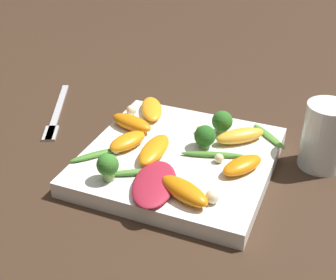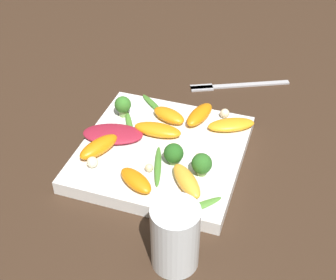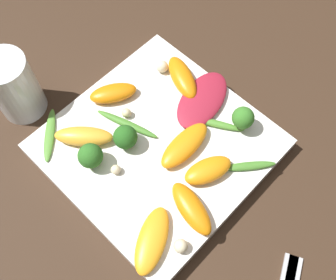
% 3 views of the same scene
% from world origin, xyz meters
% --- Properties ---
extents(ground_plane, '(2.40, 2.40, 0.00)m').
position_xyz_m(ground_plane, '(0.00, 0.00, 0.00)').
color(ground_plane, '#382619').
extents(plate, '(0.25, 0.25, 0.02)m').
position_xyz_m(plate, '(0.00, 0.00, 0.01)').
color(plate, white).
rests_on(plate, ground_plane).
extents(drinking_glass, '(0.06, 0.06, 0.10)m').
position_xyz_m(drinking_glass, '(-0.08, 0.18, 0.05)').
color(drinking_glass, white).
rests_on(drinking_glass, ground_plane).
extents(fork, '(0.19, 0.10, 0.01)m').
position_xyz_m(fork, '(-0.06, -0.24, 0.00)').
color(fork, '#B2B2B7').
rests_on(fork, ground_plane).
extents(radicchio_leaf_0, '(0.11, 0.08, 0.01)m').
position_xyz_m(radicchio_leaf_0, '(0.08, 0.00, 0.03)').
color(radicchio_leaf_0, maroon).
rests_on(radicchio_leaf_0, plate).
extents(orange_segment_0, '(0.07, 0.05, 0.02)m').
position_xyz_m(orange_segment_0, '(0.01, -0.07, 0.03)').
color(orange_segment_0, orange).
rests_on(orange_segment_0, plate).
extents(orange_segment_1, '(0.07, 0.07, 0.02)m').
position_xyz_m(orange_segment_1, '(-0.06, 0.07, 0.03)').
color(orange_segment_1, '#FCAD33').
rests_on(orange_segment_1, plate).
extents(orange_segment_2, '(0.07, 0.06, 0.02)m').
position_xyz_m(orange_segment_2, '(0.01, 0.09, 0.03)').
color(orange_segment_2, orange).
rests_on(orange_segment_2, plate).
extents(orange_segment_3, '(0.09, 0.07, 0.02)m').
position_xyz_m(orange_segment_3, '(-0.09, -0.08, 0.03)').
color(orange_segment_3, orange).
rests_on(orange_segment_3, plate).
extents(orange_segment_4, '(0.06, 0.08, 0.02)m').
position_xyz_m(orange_segment_4, '(0.09, 0.04, 0.03)').
color(orange_segment_4, orange).
rests_on(orange_segment_4, plate).
extents(orange_segment_5, '(0.05, 0.08, 0.02)m').
position_xyz_m(orange_segment_5, '(-0.04, -0.09, 0.03)').
color(orange_segment_5, orange).
rests_on(orange_segment_5, plate).
extents(orange_segment_6, '(0.08, 0.03, 0.02)m').
position_xyz_m(orange_segment_6, '(0.02, -0.03, 0.03)').
color(orange_segment_6, orange).
rests_on(orange_segment_6, plate).
extents(broccoli_floret_0, '(0.03, 0.03, 0.03)m').
position_xyz_m(broccoli_floret_0, '(-0.03, 0.03, 0.04)').
color(broccoli_floret_0, '#7A9E51').
rests_on(broccoli_floret_0, plate).
extents(broccoli_floret_1, '(0.03, 0.03, 0.04)m').
position_xyz_m(broccoli_floret_1, '(-0.08, 0.04, 0.04)').
color(broccoli_floret_1, '#7A9E51').
rests_on(broccoli_floret_1, plate).
extents(broccoli_floret_2, '(0.03, 0.03, 0.04)m').
position_xyz_m(broccoli_floret_2, '(0.09, -0.06, 0.04)').
color(broccoli_floret_2, '#84AD5B').
rests_on(broccoli_floret_2, plate).
extents(arugula_sprig_0, '(0.04, 0.09, 0.01)m').
position_xyz_m(arugula_sprig_0, '(-0.01, 0.05, 0.03)').
color(arugula_sprig_0, '#47842D').
rests_on(arugula_sprig_0, plate).
extents(arugula_sprig_1, '(0.06, 0.06, 0.00)m').
position_xyz_m(arugula_sprig_1, '(-0.09, 0.11, 0.03)').
color(arugula_sprig_1, '#518E33').
rests_on(arugula_sprig_1, plate).
extents(arugula_sprig_2, '(0.05, 0.08, 0.01)m').
position_xyz_m(arugula_sprig_2, '(0.07, -0.03, 0.03)').
color(arugula_sprig_2, '#518E33').
rests_on(arugula_sprig_2, plate).
extents(arugula_sprig_3, '(0.06, 0.05, 0.01)m').
position_xyz_m(arugula_sprig_3, '(0.05, -0.10, 0.03)').
color(arugula_sprig_3, '#47842D').
rests_on(arugula_sprig_3, plate).
extents(macadamia_nut_0, '(0.01, 0.01, 0.01)m').
position_xyz_m(macadamia_nut_0, '(0.00, 0.06, 0.03)').
color(macadamia_nut_0, beige).
rests_on(macadamia_nut_0, plate).
extents(macadamia_nut_1, '(0.02, 0.02, 0.02)m').
position_xyz_m(macadamia_nut_1, '(-0.08, -0.11, 0.03)').
color(macadamia_nut_1, beige).
rests_on(macadamia_nut_1, plate).
extents(macadamia_nut_2, '(0.01, 0.01, 0.01)m').
position_xyz_m(macadamia_nut_2, '(0.03, -0.08, 0.03)').
color(macadamia_nut_2, beige).
rests_on(macadamia_nut_2, plate).
extents(macadamia_nut_3, '(0.01, 0.01, 0.01)m').
position_xyz_m(macadamia_nut_3, '(-0.06, 0.01, 0.03)').
color(macadamia_nut_3, beige).
rests_on(macadamia_nut_3, plate).
extents(macadamia_nut_4, '(0.02, 0.02, 0.02)m').
position_xyz_m(macadamia_nut_4, '(0.09, 0.08, 0.03)').
color(macadamia_nut_4, beige).
rests_on(macadamia_nut_4, plate).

